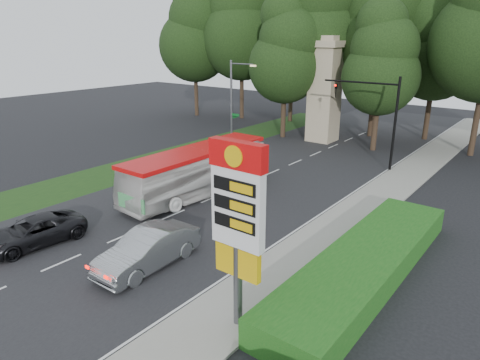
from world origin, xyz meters
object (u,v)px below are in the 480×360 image
Objects in this scene: traffic_signal_mast at (379,109)px; transit_bus at (198,172)px; gas_station_pylon at (238,212)px; monument at (325,89)px; sedan_silver at (148,249)px; suv_charcoal at (33,232)px; streetlight_signs at (233,101)px.

traffic_signal_mast is 15.02m from transit_bus.
gas_station_pylon is 30.17m from monument.
gas_station_pylon reaches higher than transit_bus.
monument is at bearing 99.30° from sedan_silver.
sedan_silver is (-5.78, 0.79, -3.59)m from gas_station_pylon.
transit_bus reaches higher than suv_charcoal.
streetlight_signs is at bearing 116.47° from sedan_silver.
streetlight_signs reaches higher than suv_charcoal.
streetlight_signs reaches higher than transit_bus.
traffic_signal_mast is at bearing 99.09° from gas_station_pylon.
gas_station_pylon is at bearing -9.80° from sedan_silver.
gas_station_pylon is at bearing -36.69° from transit_bus.
gas_station_pylon is 25.74m from streetlight_signs.
monument reaches higher than gas_station_pylon.
streetlight_signs is 1.53× the size of sedan_silver.
gas_station_pylon is 1.31× the size of sedan_silver.
traffic_signal_mast reaches higher than gas_station_pylon.
transit_bus is (-6.85, -13.00, -3.13)m from traffic_signal_mast.
monument is 1.92× the size of sedan_silver.
gas_station_pylon is 0.62× the size of transit_bus.
traffic_signal_mast is at bearing 81.95° from sedan_silver.
streetlight_signs is 0.72× the size of transit_bus.
transit_bus is (5.82, -11.01, -2.89)m from streetlight_signs.
streetlight_signs is at bearing -171.08° from traffic_signal_mast.
streetlight_signs is 22.01m from suv_charcoal.
traffic_signal_mast is 12.83m from streetlight_signs.
monument is 29.62m from suv_charcoal.
sedan_silver is at bearing -96.08° from traffic_signal_mast.
gas_station_pylon is 6.85m from sedan_silver.
monument reaches higher than traffic_signal_mast.
monument is 0.90× the size of transit_bus.
gas_station_pylon is 14.04m from transit_bus.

